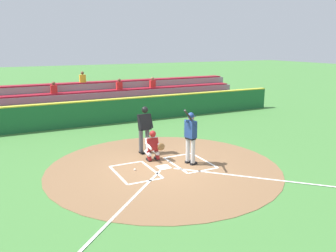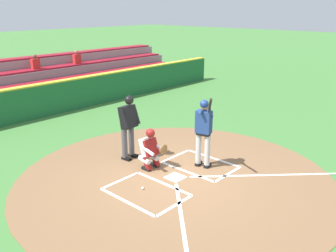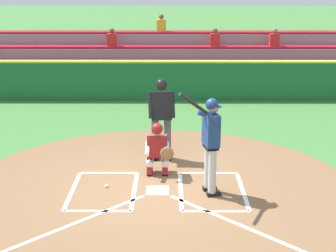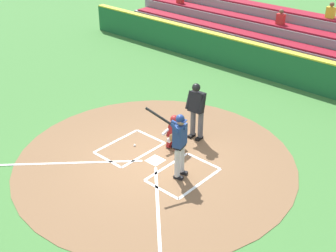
{
  "view_description": "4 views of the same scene",
  "coord_description": "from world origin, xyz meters",
  "px_view_note": "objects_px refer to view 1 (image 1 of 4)",
  "views": [
    {
      "loc": [
        4.97,
        10.24,
        4.18
      ],
      "look_at": [
        -0.57,
        -0.79,
        1.25
      ],
      "focal_mm": 37.21,
      "sensor_mm": 36.0,
      "label": 1
    },
    {
      "loc": [
        6.3,
        5.45,
        4.13
      ],
      "look_at": [
        -0.59,
        -0.78,
        1.07
      ],
      "focal_mm": 38.7,
      "sensor_mm": 36.0,
      "label": 2
    },
    {
      "loc": [
        -0.24,
        9.07,
        4.04
      ],
      "look_at": [
        -0.2,
        -1.05,
        1.01
      ],
      "focal_mm": 54.38,
      "sensor_mm": 36.0,
      "label": 3
    },
    {
      "loc": [
        -7.47,
        7.77,
        7.07
      ],
      "look_at": [
        -0.23,
        -0.29,
        1.11
      ],
      "focal_mm": 47.96,
      "sensor_mm": 36.0,
      "label": 4
    }
  ],
  "objects_px": {
    "batter": "(191,134)",
    "plate_umpire": "(144,126)",
    "catcher": "(153,145)",
    "baseball": "(135,170)"
  },
  "relations": [
    {
      "from": "batter",
      "to": "plate_umpire",
      "type": "distance_m",
      "value": 2.12
    },
    {
      "from": "catcher",
      "to": "baseball",
      "type": "height_order",
      "value": "catcher"
    },
    {
      "from": "catcher",
      "to": "plate_umpire",
      "type": "xyz_separation_m",
      "value": [
        -0.06,
        -0.91,
        0.49
      ]
    },
    {
      "from": "catcher",
      "to": "baseball",
      "type": "bearing_deg",
      "value": 35.34
    },
    {
      "from": "batter",
      "to": "catcher",
      "type": "relative_size",
      "value": 1.88
    },
    {
      "from": "plate_umpire",
      "to": "baseball",
      "type": "xyz_separation_m",
      "value": [
        1.05,
        1.62,
        -1.04
      ]
    },
    {
      "from": "batter",
      "to": "baseball",
      "type": "xyz_separation_m",
      "value": [
        2.0,
        -0.28,
        -1.06
      ]
    },
    {
      "from": "catcher",
      "to": "baseball",
      "type": "relative_size",
      "value": 15.27
    },
    {
      "from": "plate_umpire",
      "to": "baseball",
      "type": "distance_m",
      "value": 2.19
    },
    {
      "from": "plate_umpire",
      "to": "baseball",
      "type": "bearing_deg",
      "value": 56.91
    }
  ]
}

